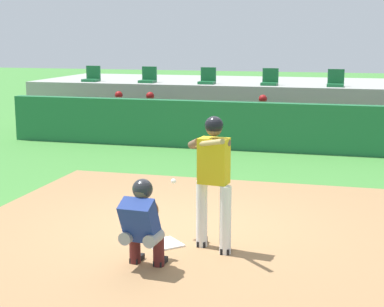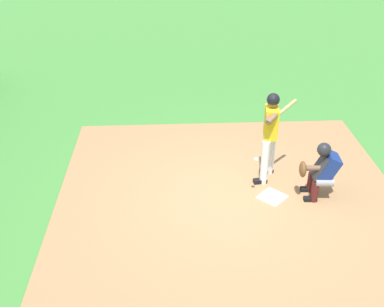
{
  "view_description": "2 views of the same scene",
  "coord_description": "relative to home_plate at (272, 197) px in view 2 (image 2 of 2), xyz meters",
  "views": [
    {
      "loc": [
        2.45,
        -8.4,
        2.82
      ],
      "look_at": [
        0.0,
        0.7,
        1.0
      ],
      "focal_mm": 57.42,
      "sensor_mm": 36.0,
      "label": 1
    },
    {
      "loc": [
        -7.07,
        1.07,
        5.04
      ],
      "look_at": [
        0.0,
        0.7,
        1.0
      ],
      "focal_mm": 43.75,
      "sensor_mm": 36.0,
      "label": 2
    }
  ],
  "objects": [
    {
      "name": "ground_plane",
      "position": [
        0.0,
        0.8,
        -0.02
      ],
      "size": [
        80.0,
        80.0,
        0.0
      ],
      "primitive_type": "plane",
      "color": "#428438"
    },
    {
      "name": "dirt_infield",
      "position": [
        0.0,
        0.8,
        -0.02
      ],
      "size": [
        6.4,
        6.4,
        0.01
      ],
      "primitive_type": "cube",
      "color": "#9E754C",
      "rests_on": "ground"
    },
    {
      "name": "home_plate",
      "position": [
        0.0,
        0.0,
        0.0
      ],
      "size": [
        0.62,
        0.62,
        0.02
      ],
      "primitive_type": "cube",
      "rotation": [
        0.0,
        0.0,
        0.79
      ],
      "color": "white",
      "rests_on": "dirt_infield"
    },
    {
      "name": "batter_at_plate",
      "position": [
        0.69,
        -0.02,
        1.01
      ],
      "size": [
        0.65,
        0.8,
        1.8
      ],
      "color": "silver",
      "rests_on": "ground"
    },
    {
      "name": "catcher_crouched",
      "position": [
        0.01,
        -0.84,
        0.59
      ],
      "size": [
        0.5,
        1.57,
        1.13
      ],
      "color": "gray",
      "rests_on": "ground"
    }
  ]
}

